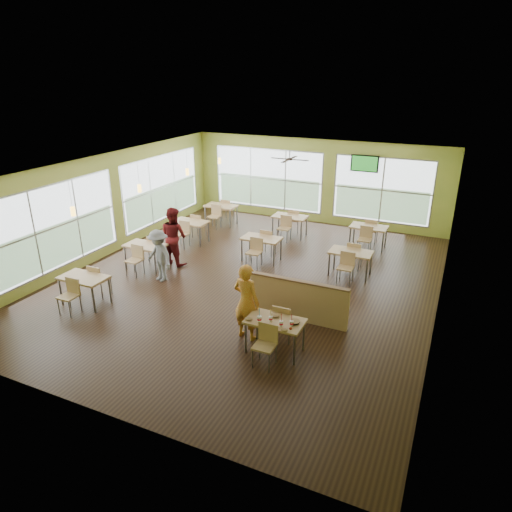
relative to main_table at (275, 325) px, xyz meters
name	(u,v)px	position (x,y,z in m)	size (l,w,h in m)	color
room	(249,227)	(-2.00, 3.00, 0.97)	(12.00, 12.04, 3.20)	black
window_bays	(219,195)	(-4.65, 6.08, 0.85)	(9.24, 10.24, 2.38)	white
main_table	(275,325)	(0.00, 0.00, 0.00)	(1.22, 1.52, 0.87)	tan
half_wall_divider	(298,300)	(0.00, 1.45, -0.11)	(2.40, 0.14, 1.04)	tan
dining_tables	(243,236)	(-3.05, 4.71, 0.00)	(6.92, 8.72, 0.87)	tan
pendant_lights	(164,180)	(-5.20, 3.68, 1.82)	(0.11, 7.31, 0.86)	#2D2119
ceiling_fan	(290,159)	(-2.00, 6.00, 2.32)	(1.25, 1.25, 0.29)	#2D2119
tv_backwall	(365,164)	(-0.20, 8.90, 1.82)	(1.00, 0.07, 0.60)	black
man_plaid	(246,302)	(-0.78, 0.26, 0.25)	(0.65, 0.42, 1.77)	orange
patron_maroon	(174,236)	(-4.62, 3.16, 0.26)	(0.87, 0.68, 1.79)	#5D1214
patron_grey	(159,256)	(-4.30, 1.95, 0.12)	(0.97, 0.56, 1.50)	slate
cup_blue	(259,319)	(-0.27, -0.20, 0.19)	(0.10, 0.10, 0.36)	white
cup_yellow	(271,319)	(-0.07, -0.07, 0.18)	(0.08, 0.08, 0.30)	white
cup_red_near	(281,323)	(0.20, -0.17, 0.18)	(0.09, 0.09, 0.32)	white
cup_red_far	(292,323)	(0.38, -0.06, 0.18)	(0.08, 0.08, 0.30)	white
food_basket	(295,322)	(0.41, 0.06, 0.15)	(0.22, 0.22, 0.05)	black
ketchup_cup	(291,329)	(0.41, -0.19, 0.13)	(0.06, 0.06, 0.02)	#921D00
wrapper_left	(249,319)	(-0.51, -0.20, 0.14)	(0.17, 0.15, 0.04)	#A47B4F
wrapper_mid	(275,315)	(-0.06, 0.15, 0.14)	(0.20, 0.18, 0.05)	#A47B4F
wrapper_right	(284,330)	(0.32, -0.30, 0.14)	(0.15, 0.13, 0.04)	#A47B4F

